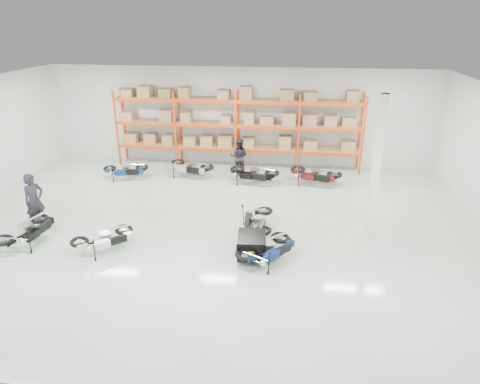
# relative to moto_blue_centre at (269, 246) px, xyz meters

# --- Properties ---
(room) EXTENTS (18.00, 18.00, 18.00)m
(room) POSITION_rel_moto_blue_centre_xyz_m (-2.03, 1.93, 1.72)
(room) COLOR #B7CCB9
(room) RESTS_ON ground
(pallet_rack) EXTENTS (11.28, 0.98, 3.62)m
(pallet_rack) POSITION_rel_moto_blue_centre_xyz_m (-2.03, 8.38, 1.73)
(pallet_rack) COLOR #EF3D0C
(pallet_rack) RESTS_ON ground
(structural_column) EXTENTS (0.25, 0.25, 4.50)m
(structural_column) POSITION_rel_moto_blue_centre_xyz_m (3.17, 2.43, 1.72)
(structural_column) COLOR white
(structural_column) RESTS_ON ground
(moto_blue_centre) EXTENTS (1.77, 1.88, 1.12)m
(moto_blue_centre) POSITION_rel_moto_blue_centre_xyz_m (0.00, 0.00, 0.00)
(moto_blue_centre) COLOR #081A50
(moto_blue_centre) RESTS_ON ground
(moto_silver_left) EXTENTS (1.76, 1.71, 1.06)m
(moto_silver_left) POSITION_rel_moto_blue_centre_xyz_m (-4.94, 0.04, -0.03)
(moto_silver_left) COLOR silver
(moto_silver_left) RESTS_ON ground
(moto_black_far_left) EXTENTS (1.18, 1.95, 1.19)m
(moto_black_far_left) POSITION_rel_moto_blue_centre_xyz_m (-7.49, 0.17, 0.03)
(moto_black_far_left) COLOR black
(moto_black_far_left) RESTS_ON ground
(moto_touring_right) EXTENTS (0.92, 1.78, 1.13)m
(moto_touring_right) POSITION_rel_moto_blue_centre_xyz_m (-0.51, 1.77, 0.00)
(moto_touring_right) COLOR black
(moto_touring_right) RESTS_ON ground
(trailer) EXTENTS (0.91, 1.73, 0.72)m
(trailer) POSITION_rel_moto_blue_centre_xyz_m (-0.51, 0.17, -0.11)
(trailer) COLOR black
(trailer) RESTS_ON ground
(moto_back_a) EXTENTS (1.81, 1.19, 1.08)m
(moto_back_a) POSITION_rel_moto_blue_centre_xyz_m (-6.63, 6.08, -0.02)
(moto_back_a) COLOR navy
(moto_back_a) RESTS_ON ground
(moto_back_b) EXTENTS (2.03, 1.47, 1.19)m
(moto_back_b) POSITION_rel_moto_blue_centre_xyz_m (-3.93, 6.69, 0.03)
(moto_back_b) COLOR silver
(moto_back_b) RESTS_ON ground
(moto_back_c) EXTENTS (2.03, 1.33, 1.21)m
(moto_back_c) POSITION_rel_moto_blue_centre_xyz_m (-1.07, 6.22, 0.04)
(moto_back_c) COLOR black
(moto_back_c) RESTS_ON ground
(moto_back_d) EXTENTS (2.08, 1.43, 1.22)m
(moto_back_d) POSITION_rel_moto_blue_centre_xyz_m (1.51, 6.40, 0.05)
(moto_back_d) COLOR #410D11
(moto_back_d) RESTS_ON ground
(person_left) EXTENTS (0.71, 0.82, 1.90)m
(person_left) POSITION_rel_moto_blue_centre_xyz_m (-7.82, 1.23, 0.42)
(person_left) COLOR black
(person_left) RESTS_ON ground
(person_back) EXTENTS (0.86, 0.69, 1.68)m
(person_back) POSITION_rel_moto_blue_centre_xyz_m (-1.79, 7.18, 0.31)
(person_back) COLOR black
(person_back) RESTS_ON ground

